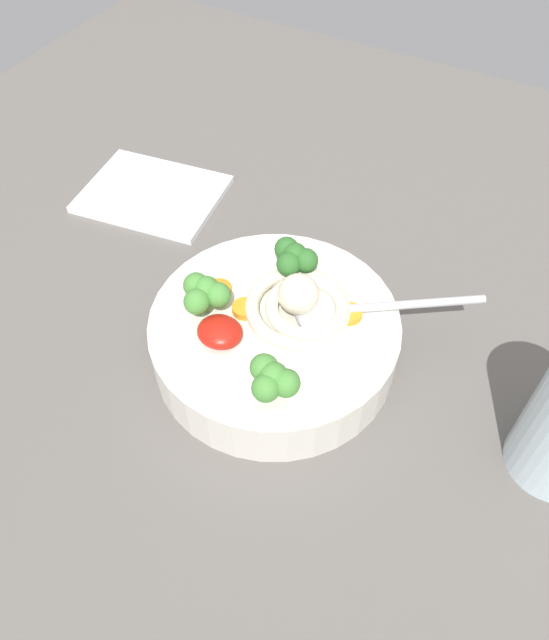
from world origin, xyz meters
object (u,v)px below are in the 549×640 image
(soup_spoon, at_px, (335,310))
(folded_napkin, at_px, (153,194))
(soup_bowl, at_px, (274,337))
(noodle_pile, at_px, (304,305))

(soup_spoon, height_order, folded_napkin, soup_spoon)
(soup_bowl, height_order, noodle_pile, noodle_pile)
(soup_bowl, xyz_separation_m, noodle_pile, (0.02, 0.02, 0.04))
(soup_spoon, distance_m, folded_napkin, 0.31)
(soup_bowl, height_order, folded_napkin, soup_bowl)
(soup_bowl, height_order, soup_spoon, soup_spoon)
(soup_bowl, xyz_separation_m, folded_napkin, (-0.24, 0.14, -0.02))
(soup_spoon, bearing_deg, folded_napkin, 125.57)
(noodle_pile, bearing_deg, folded_napkin, 155.24)
(folded_napkin, bearing_deg, noodle_pile, -24.76)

